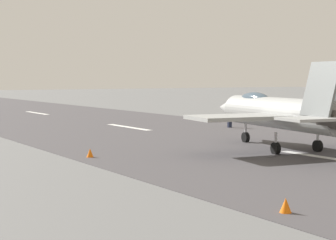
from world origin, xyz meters
name	(u,v)px	position (x,y,z in m)	size (l,w,h in m)	color
ground_plane	(320,157)	(0.00, 0.00, 0.00)	(400.00, 400.00, 0.00)	slate
runway_strip	(320,157)	(-0.02, 0.00, 0.01)	(240.00, 26.00, 0.02)	#464346
fighter_jet	(280,112)	(3.92, -0.45, 2.51)	(16.58, 13.98, 5.71)	#9FA2A0
crew_person	(230,119)	(18.68, -8.05, 0.85)	(0.44, 0.64, 1.69)	#1E2338
marker_cone_near	(286,206)	(-9.09, 11.78, 0.28)	(0.44, 0.44, 0.55)	orange
marker_cone_mid	(90,153)	(7.34, 11.78, 0.28)	(0.44, 0.44, 0.55)	orange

